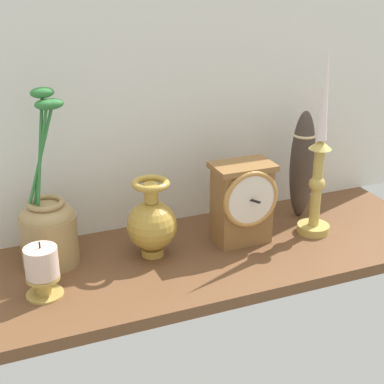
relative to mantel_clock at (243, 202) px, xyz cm
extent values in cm
cube|color=brown|center=(-6.86, -1.69, -10.38)|extent=(100.00, 36.00, 2.40)
cube|color=silver|center=(-6.86, 16.81, 23.32)|extent=(120.00, 2.00, 65.00)
cube|color=olive|center=(0.00, 0.52, -1.02)|extent=(11.35, 7.48, 16.32)
cube|color=olive|center=(0.00, 0.52, 7.73)|extent=(12.71, 8.38, 1.20)
torus|color=#BC8441|center=(0.00, -3.62, 2.00)|extent=(12.36, 1.12, 12.36)
cylinder|color=silver|center=(0.00, -3.72, 2.00)|extent=(10.34, 0.40, 10.34)
cube|color=black|center=(0.00, -4.02, 2.00)|extent=(2.36, 3.76, 0.30)
cylinder|color=tan|center=(16.68, -2.24, -8.28)|extent=(7.09, 7.09, 1.80)
cylinder|color=tan|center=(16.68, -2.24, 1.46)|extent=(2.22, 2.22, 17.68)
sphere|color=tan|center=(16.68, -2.24, 2.34)|extent=(3.55, 3.55, 3.55)
cone|color=tan|center=(16.68, -2.24, 11.29)|extent=(4.89, 4.89, 2.00)
cone|color=silver|center=(16.68, -2.24, 22.42)|extent=(2.30, 2.30, 20.25)
cylinder|color=#B89139|center=(-19.71, 1.35, -8.38)|extent=(4.60, 4.60, 1.60)
sphere|color=#B89139|center=(-19.71, 1.35, -2.47)|extent=(10.22, 10.22, 10.22)
cylinder|color=#B89139|center=(-19.71, 1.35, 4.63)|extent=(2.86, 2.86, 3.99)
torus|color=#B89139|center=(-19.71, 1.35, 6.62)|extent=(7.59, 7.59, 1.37)
cylinder|color=#A18250|center=(-39.59, 5.92, -3.98)|extent=(11.23, 11.23, 10.41)
ellipsoid|color=#A18250|center=(-39.59, 5.92, 1.23)|extent=(10.67, 10.67, 5.33)
torus|color=#A18250|center=(-39.59, 5.92, 3.89)|extent=(7.29, 7.29, 1.11)
cylinder|color=#307736|center=(-39.59, 5.92, 13.48)|extent=(4.59, 0.95, 18.88)
ellipsoid|color=#307736|center=(-37.59, 6.09, 23.07)|extent=(4.40, 2.80, 2.00)
cylinder|color=#307736|center=(-39.59, 5.92, 13.47)|extent=(6.45, 1.07, 18.42)
ellipsoid|color=#307736|center=(-36.65, 6.15, 23.05)|extent=(4.40, 2.80, 2.00)
cylinder|color=#307736|center=(-39.59, 5.92, 14.48)|extent=(3.72, 2.88, 20.97)
ellipsoid|color=#307736|center=(-38.02, 7.05, 25.06)|extent=(4.40, 2.80, 2.00)
cylinder|color=tan|center=(-42.78, -5.58, -7.37)|extent=(2.71, 2.71, 3.63)
cylinder|color=tan|center=(-42.78, -5.58, -8.78)|extent=(6.79, 6.79, 0.80)
cylinder|color=tan|center=(-42.78, -5.58, -5.55)|extent=(6.11, 6.11, 0.60)
cylinder|color=beige|center=(-42.78, -5.58, -2.37)|extent=(6.01, 6.01, 5.57)
cylinder|color=black|center=(-42.78, -5.58, 1.02)|extent=(0.30, 0.30, 1.20)
ellipsoid|color=#3D322C|center=(18.38, 6.52, 3.52)|extent=(5.65, 5.65, 25.41)
torus|color=#CCB78C|center=(18.38, 6.52, 10.64)|extent=(5.40, 5.40, 0.60)
camera|label=1|loc=(-52.62, -100.37, 49.23)|focal=54.85mm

